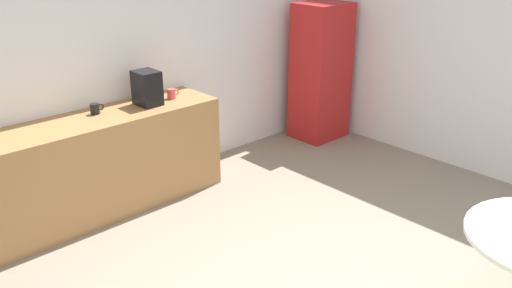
{
  "coord_description": "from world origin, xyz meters",
  "views": [
    {
      "loc": [
        -2.32,
        -1.53,
        2.44
      ],
      "look_at": [
        0.18,
        1.16,
        0.95
      ],
      "focal_mm": 37.61,
      "sensor_mm": 36.0,
      "label": 1
    }
  ],
  "objects_px": {
    "locker_cabinet": "(321,72)",
    "mug_white": "(95,109)",
    "mug_green": "(172,94)",
    "coffee_maker": "(147,88)"
  },
  "relations": [
    {
      "from": "locker_cabinet",
      "to": "mug_white",
      "type": "distance_m",
      "value": 2.85
    },
    {
      "from": "locker_cabinet",
      "to": "mug_green",
      "type": "height_order",
      "value": "locker_cabinet"
    },
    {
      "from": "locker_cabinet",
      "to": "mug_white",
      "type": "bearing_deg",
      "value": 176.27
    },
    {
      "from": "mug_white",
      "to": "mug_green",
      "type": "relative_size",
      "value": 1.0
    },
    {
      "from": "mug_white",
      "to": "mug_green",
      "type": "height_order",
      "value": "same"
    },
    {
      "from": "locker_cabinet",
      "to": "mug_green",
      "type": "distance_m",
      "value": 2.08
    },
    {
      "from": "locker_cabinet",
      "to": "mug_green",
      "type": "relative_size",
      "value": 12.67
    },
    {
      "from": "mug_white",
      "to": "mug_green",
      "type": "distance_m",
      "value": 0.76
    },
    {
      "from": "mug_white",
      "to": "mug_green",
      "type": "bearing_deg",
      "value": -5.76
    },
    {
      "from": "coffee_maker",
      "to": "mug_white",
      "type": "bearing_deg",
      "value": 170.13
    }
  ]
}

